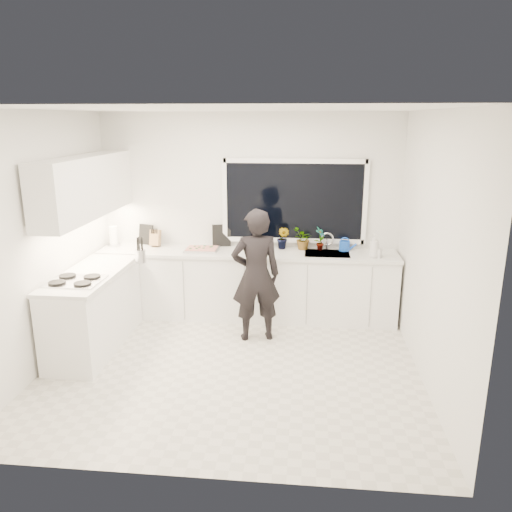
# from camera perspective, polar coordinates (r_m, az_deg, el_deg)

# --- Properties ---
(floor) EXTENTS (4.00, 3.50, 0.02)m
(floor) POSITION_cam_1_polar(r_m,az_deg,el_deg) (5.58, -2.78, -12.61)
(floor) COLOR beige
(floor) RESTS_ON ground
(wall_back) EXTENTS (4.00, 0.02, 2.70)m
(wall_back) POSITION_cam_1_polar(r_m,az_deg,el_deg) (6.79, -0.74, 4.74)
(wall_back) COLOR white
(wall_back) RESTS_ON ground
(wall_left) EXTENTS (0.02, 3.50, 2.70)m
(wall_left) POSITION_cam_1_polar(r_m,az_deg,el_deg) (5.74, -23.25, 1.46)
(wall_left) COLOR white
(wall_left) RESTS_ON ground
(wall_right) EXTENTS (0.02, 3.50, 2.70)m
(wall_right) POSITION_cam_1_polar(r_m,az_deg,el_deg) (5.18, 19.58, 0.43)
(wall_right) COLOR white
(wall_right) RESTS_ON ground
(ceiling) EXTENTS (4.00, 3.50, 0.02)m
(ceiling) POSITION_cam_1_polar(r_m,az_deg,el_deg) (4.92, -3.21, 16.56)
(ceiling) COLOR white
(ceiling) RESTS_ON wall_back
(window) EXTENTS (1.80, 0.02, 1.00)m
(window) POSITION_cam_1_polar(r_m,az_deg,el_deg) (6.68, 4.37, 6.26)
(window) COLOR black
(window) RESTS_ON wall_back
(base_cabinets_back) EXTENTS (3.92, 0.58, 0.88)m
(base_cabinets_back) POSITION_cam_1_polar(r_m,az_deg,el_deg) (6.72, -1.01, -3.40)
(base_cabinets_back) COLOR white
(base_cabinets_back) RESTS_ON floor
(base_cabinets_left) EXTENTS (0.58, 1.60, 0.88)m
(base_cabinets_left) POSITION_cam_1_polar(r_m,az_deg,el_deg) (6.15, -18.01, -6.04)
(base_cabinets_left) COLOR white
(base_cabinets_left) RESTS_ON floor
(countertop_back) EXTENTS (3.94, 0.62, 0.04)m
(countertop_back) POSITION_cam_1_polar(r_m,az_deg,el_deg) (6.58, -1.04, 0.36)
(countertop_back) COLOR silver
(countertop_back) RESTS_ON base_cabinets_back
(countertop_left) EXTENTS (0.62, 1.60, 0.04)m
(countertop_left) POSITION_cam_1_polar(r_m,az_deg,el_deg) (6.00, -18.37, -1.94)
(countertop_left) COLOR silver
(countertop_left) RESTS_ON base_cabinets_left
(upper_cabinets) EXTENTS (0.34, 2.10, 0.70)m
(upper_cabinets) POSITION_cam_1_polar(r_m,az_deg,el_deg) (6.17, -18.85, 7.53)
(upper_cabinets) COLOR white
(upper_cabinets) RESTS_ON wall_left
(sink) EXTENTS (0.58, 0.42, 0.14)m
(sink) POSITION_cam_1_polar(r_m,az_deg,el_deg) (6.56, 8.12, -0.11)
(sink) COLOR silver
(sink) RESTS_ON countertop_back
(faucet) EXTENTS (0.03, 0.03, 0.22)m
(faucet) POSITION_cam_1_polar(r_m,az_deg,el_deg) (6.71, 8.11, 1.66)
(faucet) COLOR silver
(faucet) RESTS_ON countertop_back
(stovetop) EXTENTS (0.56, 0.48, 0.03)m
(stovetop) POSITION_cam_1_polar(r_m,az_deg,el_deg) (5.70, -19.99, -2.64)
(stovetop) COLOR black
(stovetop) RESTS_ON countertop_left
(person) EXTENTS (0.67, 0.52, 1.62)m
(person) POSITION_cam_1_polar(r_m,az_deg,el_deg) (5.94, -0.02, -2.23)
(person) COLOR black
(person) RESTS_ON floor
(pizza_tray) EXTENTS (0.44, 0.33, 0.03)m
(pizza_tray) POSITION_cam_1_polar(r_m,az_deg,el_deg) (6.64, -6.21, 0.74)
(pizza_tray) COLOR silver
(pizza_tray) RESTS_ON countertop_back
(pizza) EXTENTS (0.40, 0.29, 0.01)m
(pizza) POSITION_cam_1_polar(r_m,az_deg,el_deg) (6.64, -6.22, 0.88)
(pizza) COLOR red
(pizza) RESTS_ON pizza_tray
(watering_can) EXTENTS (0.18, 0.18, 0.13)m
(watering_can) POSITION_cam_1_polar(r_m,az_deg,el_deg) (6.70, 10.08, 1.15)
(watering_can) COLOR blue
(watering_can) RESTS_ON countertop_back
(paper_towel_roll) EXTENTS (0.12, 0.12, 0.26)m
(paper_towel_roll) POSITION_cam_1_polar(r_m,az_deg,el_deg) (7.10, -15.95, 2.14)
(paper_towel_roll) COLOR white
(paper_towel_roll) RESTS_ON countertop_back
(knife_block) EXTENTS (0.14, 0.11, 0.22)m
(knife_block) POSITION_cam_1_polar(r_m,az_deg,el_deg) (6.95, -11.43, 1.99)
(knife_block) COLOR #9A6347
(knife_block) RESTS_ON countertop_back
(utensil_crock) EXTENTS (0.16, 0.16, 0.16)m
(utensil_crock) POSITION_cam_1_polar(r_m,az_deg,el_deg) (6.21, -13.06, 0.01)
(utensil_crock) COLOR silver
(utensil_crock) RESTS_ON countertop_left
(picture_frame_large) EXTENTS (0.22, 0.09, 0.28)m
(picture_frame_large) POSITION_cam_1_polar(r_m,az_deg,el_deg) (7.08, -12.47, 2.43)
(picture_frame_large) COLOR black
(picture_frame_large) RESTS_ON countertop_back
(picture_frame_small) EXTENTS (0.25, 0.07, 0.30)m
(picture_frame_small) POSITION_cam_1_polar(r_m,az_deg,el_deg) (6.83, -3.97, 2.37)
(picture_frame_small) COLOR black
(picture_frame_small) RESTS_ON countertop_back
(herb_plants) EXTENTS (1.09, 0.33, 0.34)m
(herb_plants) POSITION_cam_1_polar(r_m,az_deg,el_deg) (6.66, 3.70, 2.07)
(herb_plants) COLOR #26662D
(herb_plants) RESTS_ON countertop_back
(soap_bottles) EXTENTS (0.18, 0.14, 0.30)m
(soap_bottles) POSITION_cam_1_polar(r_m,az_deg,el_deg) (6.42, 13.46, 1.01)
(soap_bottles) COLOR #D8BF66
(soap_bottles) RESTS_ON countertop_back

